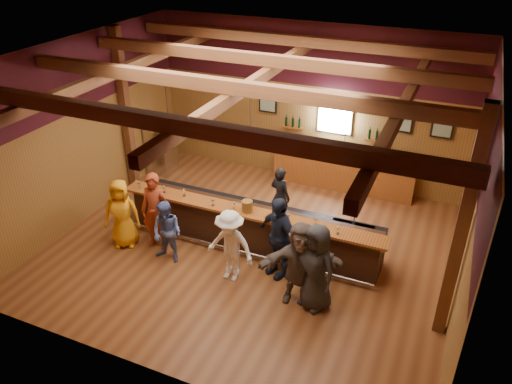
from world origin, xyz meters
TOP-DOWN VIEW (x-y plane):
  - room at (0.00, 0.06)m, footprint 9.04×9.00m
  - bar_counter at (0.02, 0.15)m, footprint 6.30×1.07m
  - back_bar_cabinet at (1.20, 3.72)m, footprint 4.00×0.52m
  - window at (0.80, 3.95)m, footprint 0.95×0.09m
  - framed_pictures at (1.67, 3.94)m, footprint 5.35×0.05m
  - wine_shelves at (0.80, 3.88)m, footprint 3.00×0.18m
  - pendant_lights at (0.00, 0.00)m, footprint 4.24×0.24m
  - stainless_fridge at (-4.10, 2.60)m, footprint 0.70×0.70m
  - customer_orange at (-2.80, -1.05)m, footprint 0.98×0.84m
  - customer_redvest at (-2.05, -0.79)m, footprint 0.73×0.52m
  - customer_denim at (-1.51, -1.17)m, footprint 0.77×0.62m
  - customer_white at (0.06, -1.20)m, footprint 1.12×0.70m
  - customer_navy at (0.93, -0.65)m, footprint 1.20×0.92m
  - customer_brown at (1.62, -1.25)m, footprint 1.74×1.21m
  - customer_dark at (1.96, -1.31)m, footprint 1.08×0.94m
  - bartender at (0.24, 1.26)m, footprint 0.66×0.53m
  - ice_bucket at (0.00, -0.19)m, footprint 0.24×0.24m
  - bottle_a at (0.60, -0.11)m, footprint 0.08×0.08m
  - bottle_b at (0.70, -0.11)m, footprint 0.08×0.08m
  - glass_a at (-2.83, -0.25)m, footprint 0.09×0.09m
  - glass_b at (-2.17, -0.19)m, footprint 0.08×0.08m
  - glass_c at (-1.65, -0.15)m, footprint 0.08×0.08m
  - glass_d at (-0.82, -0.27)m, footprint 0.09×0.09m
  - glass_e at (-0.33, -0.21)m, footprint 0.08×0.08m
  - glass_f at (0.98, -0.21)m, footprint 0.08×0.08m
  - glass_g at (1.56, -0.11)m, footprint 0.08×0.08m
  - glass_h at (2.09, -0.27)m, footprint 0.08×0.08m

SIDE VIEW (x-z plane):
  - back_bar_cabinet at x=1.20m, z-range 0.00..0.95m
  - bar_counter at x=0.02m, z-range -0.03..1.08m
  - customer_denim at x=-1.51m, z-range 0.00..1.49m
  - bartender at x=0.24m, z-range 0.00..1.57m
  - customer_white at x=0.06m, z-range 0.00..1.67m
  - customer_orange at x=-2.80m, z-range 0.00..1.70m
  - stainless_fridge at x=-4.10m, z-range 0.00..1.80m
  - customer_brown at x=1.62m, z-range 0.00..1.81m
  - customer_dark at x=1.96m, z-range 0.00..1.87m
  - customer_redvest at x=-2.05m, z-range 0.00..1.89m
  - customer_navy at x=0.93m, z-range 0.00..1.90m
  - glass_h at x=2.09m, z-range 1.15..1.32m
  - glass_g at x=1.56m, z-range 1.15..1.32m
  - glass_b at x=-2.17m, z-range 1.15..1.33m
  - glass_c at x=-1.65m, z-range 1.15..1.34m
  - ice_bucket at x=0.00m, z-range 1.11..1.38m
  - glass_e at x=-0.33m, z-range 1.15..1.34m
  - glass_f at x=0.98m, z-range 1.15..1.34m
  - glass_d at x=-0.82m, z-range 1.15..1.34m
  - glass_a at x=-2.83m, z-range 1.15..1.35m
  - bottle_b at x=0.70m, z-range 1.07..1.44m
  - bottle_a at x=0.60m, z-range 1.07..1.44m
  - wine_shelves at x=0.80m, z-range 1.47..1.77m
  - window at x=0.80m, z-range 1.57..2.52m
  - framed_pictures at x=1.67m, z-range 1.88..2.33m
  - pendant_lights at x=0.00m, z-range 2.02..3.39m
  - room at x=0.00m, z-range 0.95..5.47m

